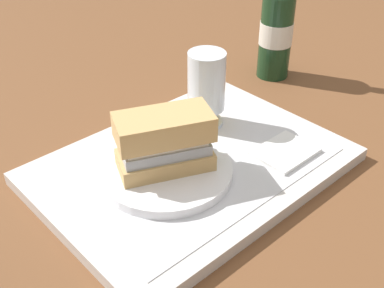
% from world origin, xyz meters
% --- Properties ---
extents(ground_plane, '(3.00, 3.00, 0.00)m').
position_xyz_m(ground_plane, '(0.00, 0.00, 0.00)').
color(ground_plane, brown).
extents(tray, '(0.44, 0.32, 0.02)m').
position_xyz_m(tray, '(0.00, 0.00, 0.01)').
color(tray, silver).
rests_on(tray, ground_plane).
extents(placemat, '(0.38, 0.27, 0.00)m').
position_xyz_m(placemat, '(0.00, 0.00, 0.02)').
color(placemat, silver).
rests_on(placemat, tray).
extents(plate, '(0.19, 0.19, 0.01)m').
position_xyz_m(plate, '(-0.05, -0.00, 0.03)').
color(plate, white).
rests_on(plate, placemat).
extents(sandwich, '(0.14, 0.11, 0.08)m').
position_xyz_m(sandwich, '(-0.05, -0.00, 0.08)').
color(sandwich, tan).
rests_on(sandwich, plate).
extents(beer_glass, '(0.06, 0.06, 0.12)m').
position_xyz_m(beer_glass, '(0.09, 0.06, 0.09)').
color(beer_glass, silver).
rests_on(beer_glass, placemat).
extents(napkin_folded, '(0.09, 0.07, 0.01)m').
position_xyz_m(napkin_folded, '(0.11, -0.08, 0.02)').
color(napkin_folded, white).
rests_on(napkin_folded, placemat).
extents(beer_bottle, '(0.07, 0.07, 0.27)m').
position_xyz_m(beer_bottle, '(0.34, 0.13, 0.10)').
color(beer_bottle, '#19381E').
rests_on(beer_bottle, ground_plane).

